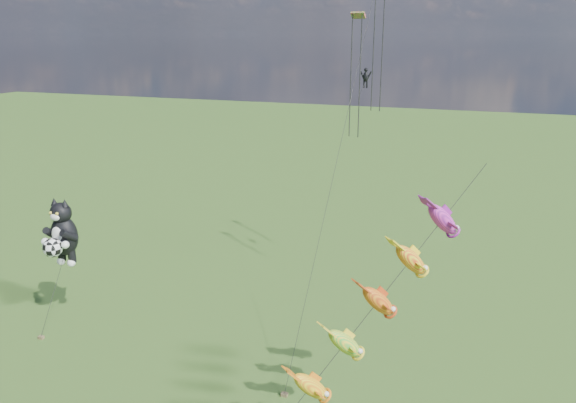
% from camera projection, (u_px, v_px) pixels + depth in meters
% --- Properties ---
extents(ground, '(300.00, 300.00, 0.00)m').
position_uv_depth(ground, '(32.00, 382.00, 36.15)').
color(ground, '#1E4210').
extents(cat_kite_rig, '(2.39, 4.14, 10.05)m').
position_uv_depth(cat_kite_rig, '(62.00, 233.00, 41.41)').
color(cat_kite_rig, brown).
rests_on(cat_kite_rig, ground).
extents(fish_windsock_rig, '(10.94, 11.79, 15.55)m').
position_uv_depth(fish_windsock_rig, '(361.00, 323.00, 25.84)').
color(fish_windsock_rig, brown).
rests_on(fish_windsock_rig, ground).
extents(parafoil_rig, '(2.40, 17.50, 27.20)m').
position_uv_depth(parafoil_rig, '(365.00, 66.00, 42.11)').
color(parafoil_rig, brown).
rests_on(parafoil_rig, ground).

